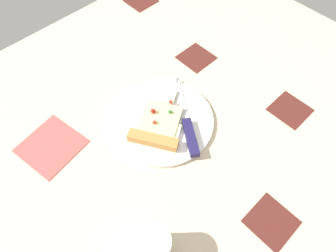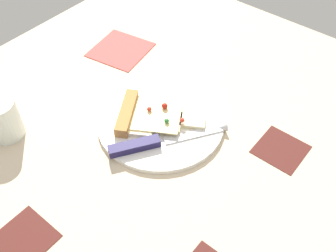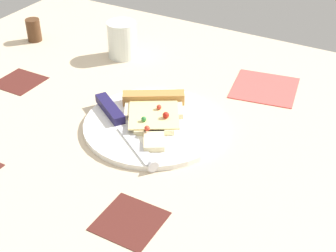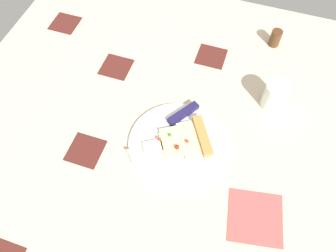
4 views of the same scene
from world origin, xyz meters
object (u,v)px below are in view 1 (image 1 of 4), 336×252
plate (161,120)px  pizza_slice (158,126)px  knife (186,122)px  drinking_glass (154,246)px  napkin (51,146)px

plate → pizza_slice: pizza_slice is taller
pizza_slice → knife: bearing=24.7°
pizza_slice → drinking_glass: bearing=-75.4°
knife → drinking_glass: drinking_glass is taller
plate → drinking_glass: 31.02cm
plate → knife: 6.45cm
pizza_slice → napkin: pizza_slice is taller
drinking_glass → napkin: 34.75cm
drinking_glass → knife: bearing=-57.5°
napkin → plate: bearing=-118.4°
napkin → knife: bearing=-123.5°
plate → drinking_glass: drinking_glass is taller
pizza_slice → drinking_glass: size_ratio=2.25×
plate → napkin: 27.13cm
plate → pizza_slice: 2.90cm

